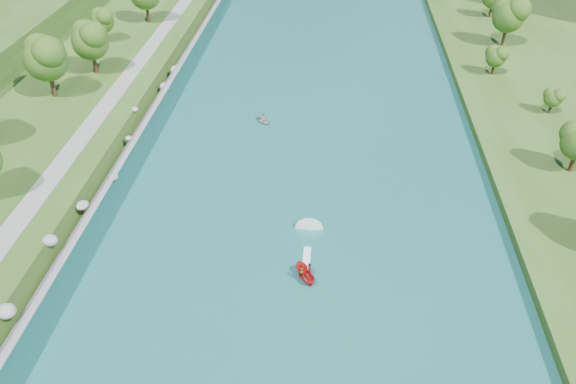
{
  "coord_description": "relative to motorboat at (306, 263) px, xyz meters",
  "views": [
    {
      "loc": [
        4.42,
        -42.08,
        45.85
      ],
      "look_at": [
        -0.77,
        17.72,
        2.5
      ],
      "focal_mm": 35.0,
      "sensor_mm": 36.0,
      "label": 1
    }
  ],
  "objects": [
    {
      "name": "ground",
      "position": [
        -2.34,
        -6.23,
        -0.7
      ],
      "size": [
        260.0,
        260.0,
        0.0
      ],
      "primitive_type": "plane",
      "color": "#2D5119",
      "rests_on": "ground"
    },
    {
      "name": "river_water",
      "position": [
        -2.34,
        13.77,
        -0.65
      ],
      "size": [
        55.0,
        240.0,
        0.1
      ],
      "primitive_type": "cube",
      "color": "#185A5C",
      "rests_on": "ground"
    },
    {
      "name": "riverside_path",
      "position": [
        -34.84,
        13.77,
        2.85
      ],
      "size": [
        3.0,
        200.0,
        0.1
      ],
      "primitive_type": "cube",
      "color": "gray",
      "rests_on": "berm_west"
    },
    {
      "name": "riprap_bank",
      "position": [
        -28.19,
        12.7,
        1.12
      ],
      "size": [
        4.8,
        236.0,
        4.44
      ],
      "color": "slate",
      "rests_on": "ground"
    },
    {
      "name": "motorboat",
      "position": [
        0.0,
        0.0,
        0.0
      ],
      "size": [
        3.6,
        18.73,
        2.23
      ],
      "rotation": [
        0.0,
        0.0,
        3.64
      ],
      "color": "red",
      "rests_on": "river_water"
    },
    {
      "name": "raft",
      "position": [
        -9.24,
        34.45,
        -0.22
      ],
      "size": [
        3.85,
        3.93,
        1.62
      ],
      "rotation": [
        0.0,
        0.0,
        0.72
      ],
      "color": "gray",
      "rests_on": "river_water"
    },
    {
      "name": "trees_east",
      "position": [
        37.17,
        34.14,
        5.75
      ],
      "size": [
        14.25,
        139.05,
        11.93
      ],
      "color": "#285215",
      "rests_on": "berm_east"
    }
  ]
}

